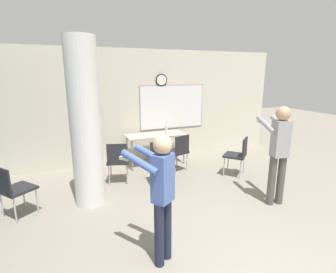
% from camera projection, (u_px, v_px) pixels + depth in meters
% --- Properties ---
extents(wall_back, '(8.00, 0.15, 2.80)m').
position_uv_depth(wall_back, '(136.00, 107.00, 6.59)').
color(wall_back, beige).
rests_on(wall_back, ground_plane).
extents(support_pillar, '(0.51, 0.51, 2.80)m').
position_uv_depth(support_pillar, '(85.00, 125.00, 4.31)').
color(support_pillar, white).
rests_on(support_pillar, ground_plane).
extents(folding_table, '(1.44, 0.60, 0.76)m').
position_uv_depth(folding_table, '(155.00, 137.00, 6.42)').
color(folding_table, beige).
rests_on(folding_table, ground_plane).
extents(bottle_on_table, '(0.07, 0.07, 0.27)m').
position_uv_depth(bottle_on_table, '(166.00, 129.00, 6.51)').
color(bottle_on_table, silver).
rests_on(bottle_on_table, folding_table).
extents(chair_mid_room, '(0.62, 0.62, 0.87)m').
position_uv_depth(chair_mid_room, '(238.00, 153.00, 5.75)').
color(chair_mid_room, '#232328').
rests_on(chair_mid_room, ground_plane).
extents(chair_table_front, '(0.48, 0.48, 0.87)m').
position_uv_depth(chair_table_front, '(161.00, 161.00, 5.27)').
color(chair_table_front, '#232328').
rests_on(chair_table_front, ground_plane).
extents(chair_table_left, '(0.54, 0.54, 0.87)m').
position_uv_depth(chair_table_left, '(118.00, 159.00, 5.35)').
color(chair_table_left, '#232328').
rests_on(chair_table_left, ground_plane).
extents(chair_by_left_wall, '(0.62, 0.62, 0.87)m').
position_uv_depth(chair_by_left_wall, '(13.00, 187.00, 4.04)').
color(chair_by_left_wall, '#232328').
rests_on(chair_by_left_wall, ground_plane).
extents(chair_table_right, '(0.55, 0.55, 0.87)m').
position_uv_depth(chair_table_right, '(178.00, 150.00, 5.99)').
color(chair_table_right, '#232328').
rests_on(chair_table_right, ground_plane).
extents(person_playing_front, '(0.57, 0.63, 1.58)m').
position_uv_depth(person_playing_front, '(161.00, 190.00, 2.99)').
color(person_playing_front, '#1E2338').
rests_on(person_playing_front, ground_plane).
extents(person_playing_side, '(0.47, 0.70, 1.71)m').
position_uv_depth(person_playing_side, '(279.00, 148.00, 4.39)').
color(person_playing_side, '#514C47').
rests_on(person_playing_side, ground_plane).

